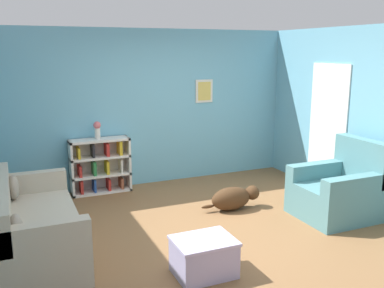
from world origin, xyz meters
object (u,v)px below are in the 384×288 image
at_px(bookshelf, 100,166).
at_px(vase, 97,129).
at_px(coffee_table, 204,256).
at_px(couch, 34,227).
at_px(recliner_chair, 340,191).
at_px(dog, 234,198).

height_order(bookshelf, vase, vase).
bearing_deg(coffee_table, couch, 143.14).
distance_m(recliner_chair, coffee_table, 2.49).
bearing_deg(recliner_chair, vase, 140.80).
distance_m(bookshelf, vase, 0.60).
height_order(bookshelf, dog, bookshelf).
height_order(coffee_table, dog, coffee_table).
height_order(couch, vase, vase).
bearing_deg(dog, bookshelf, 135.91).
distance_m(dog, vase, 2.39).
bearing_deg(coffee_table, bookshelf, 98.06).
xyz_separation_m(coffee_table, vase, (-0.45, 3.02, 0.83)).
relative_size(recliner_chair, coffee_table, 1.72).
bearing_deg(recliner_chair, coffee_table, -163.63).
height_order(couch, bookshelf, bookshelf).
bearing_deg(vase, coffee_table, -81.45).
distance_m(couch, bookshelf, 2.19).
height_order(coffee_table, vase, vase).
bearing_deg(dog, vase, 136.70).
height_order(couch, recliner_chair, recliner_chair).
height_order(couch, dog, couch).
bearing_deg(bookshelf, coffee_table, -81.94).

